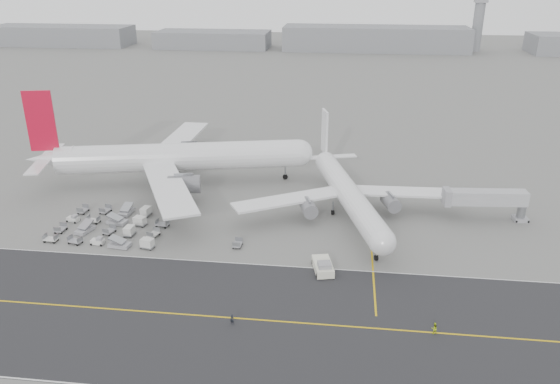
# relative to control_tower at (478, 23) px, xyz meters

# --- Properties ---
(ground) EXTENTS (700.00, 700.00, 0.00)m
(ground) POSITION_rel_control_tower_xyz_m (-100.00, -265.00, -16.25)
(ground) COLOR gray
(ground) RESTS_ON ground
(taxiway) EXTENTS (220.00, 59.00, 0.03)m
(taxiway) POSITION_rel_control_tower_xyz_m (-94.98, -282.98, -16.24)
(taxiway) COLOR #2B2B2E
(taxiway) RESTS_ON ground
(horizon_buildings) EXTENTS (520.00, 28.00, 28.00)m
(horizon_buildings) POSITION_rel_control_tower_xyz_m (-70.00, -5.00, -16.25)
(horizon_buildings) COLOR gray
(horizon_buildings) RESTS_ON ground
(control_tower) EXTENTS (7.00, 7.00, 31.25)m
(control_tower) POSITION_rel_control_tower_xyz_m (0.00, 0.00, 0.00)
(control_tower) COLOR gray
(control_tower) RESTS_ON ground
(airliner_a) EXTENTS (65.32, 63.92, 22.85)m
(airliner_a) POSITION_rel_control_tower_xyz_m (-115.29, -231.77, -9.68)
(airliner_a) COLOR white
(airliner_a) RESTS_ON ground
(airliner_b) EXTENTS (46.68, 47.68, 16.87)m
(airliner_b) POSITION_rel_control_tower_xyz_m (-74.74, -244.42, -11.38)
(airliner_b) COLOR white
(airliner_b) RESTS_ON ground
(pushback_tug) EXTENTS (4.21, 8.14, 2.29)m
(pushback_tug) POSITION_rel_control_tower_xyz_m (-78.48, -268.03, -15.31)
(pushback_tug) COLOR white
(pushback_tug) RESTS_ON ground
(jet_bridge) EXTENTS (17.58, 4.65, 6.59)m
(jet_bridge) POSITION_rel_control_tower_xyz_m (-46.93, -243.78, -11.66)
(jet_bridge) COLOR gray
(jet_bridge) RESTS_ON ground
(gse_cluster) EXTENTS (29.07, 24.45, 1.95)m
(gse_cluster) POSITION_rel_control_tower_xyz_m (-120.48, -256.90, -16.25)
(gse_cluster) COLOR #9E9EA3
(gse_cluster) RESTS_ON ground
(stray_dolly) EXTENTS (1.55, 2.42, 1.46)m
(stray_dolly) POSITION_rel_control_tower_xyz_m (-94.54, -261.23, -16.25)
(stray_dolly) COLOR silver
(stray_dolly) RESTS_ON ground
(ground_crew_a) EXTENTS (0.68, 0.53, 1.64)m
(ground_crew_a) POSITION_rel_control_tower_xyz_m (-90.79, -284.48, -15.43)
(ground_crew_a) COLOR black
(ground_crew_a) RESTS_ON ground
(ground_crew_b) EXTENTS (1.00, 0.87, 1.78)m
(ground_crew_b) POSITION_rel_control_tower_xyz_m (-62.10, -283.14, -15.37)
(ground_crew_b) COLOR #ACCA17
(ground_crew_b) RESTS_ON ground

